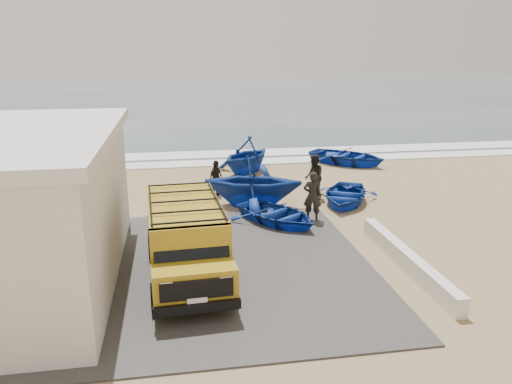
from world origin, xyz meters
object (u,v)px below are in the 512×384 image
parapet (407,260)px  fisherman_back (216,178)px  van (186,237)px  boat_far_left (247,155)px  fisherman_front (312,196)px  boat_far_right (347,156)px  boat_mid_left (253,181)px  fisherman_middle (314,177)px  boat_near_right (345,195)px  boat_near_left (277,214)px

parapet → fisherman_back: 10.00m
van → fisherman_back: van is taller
boat_far_left → fisherman_front: boat_far_left is taller
boat_far_left → boat_far_right: size_ratio=0.84×
boat_mid_left → boat_far_left: 5.71m
parapet → boat_mid_left: bearing=117.4°
boat_far_right → fisherman_middle: 7.16m
boat_near_right → fisherman_middle: (-1.10, 0.96, 0.60)m
fisherman_back → boat_mid_left: bearing=-104.1°
fisherman_middle → boat_near_left: bearing=-31.7°
boat_far_right → fisherman_front: fisherman_front is taller
boat_near_right → boat_far_left: bearing=145.6°
fisherman_front → fisherman_back: bearing=-30.3°
van → fisherman_back: size_ratio=3.37×
fisherman_front → fisherman_middle: fisherman_middle is taller
boat_near_right → boat_mid_left: size_ratio=0.90×
parapet → fisherman_back: fisherman_back is taller
parapet → boat_near_right: boat_near_right is taller
parapet → boat_mid_left: (-3.56, 6.88, 0.79)m
parapet → boat_far_left: 12.93m
parapet → boat_mid_left: size_ratio=1.49×
parapet → fisherman_middle: 7.58m
boat_near_right → fisherman_front: (-1.97, -1.90, 0.59)m
boat_mid_left → boat_far_right: bearing=-29.6°
van → boat_near_left: 5.35m
fisherman_back → parapet: bearing=-112.2°
fisherman_front → fisherman_middle: (0.87, 2.86, 0.00)m
boat_far_left → boat_near_left: bearing=-47.8°
boat_far_left → fisherman_middle: bearing=-23.8°
van → boat_mid_left: 7.01m
van → boat_near_left: (3.47, 3.98, -0.84)m
boat_far_left → fisherman_front: 8.03m
fisherman_front → parapet: bearing=129.7°
boat_near_left → boat_far_left: size_ratio=0.97×
boat_near_left → fisherman_middle: fisherman_middle is taller
boat_far_left → fisherman_front: size_ratio=1.90×
van → fisherman_front: size_ratio=2.77×
fisherman_back → fisherman_middle: bearing=-67.5°
boat_mid_left → boat_far_right: boat_mid_left is taller
boat_near_left → fisherman_back: 4.60m
boat_far_right → fisherman_back: 9.31m
fisherman_front → boat_mid_left: bearing=-29.0°
boat_far_left → boat_far_right: bearing=52.8°
fisherman_middle → fisherman_back: fisherman_middle is taller
boat_mid_left → boat_near_left: bearing=-153.1°
parapet → van: size_ratio=1.12×
boat_far_left → fisherman_front: (1.34, -7.92, -0.00)m
boat_near_left → boat_far_left: bearing=56.0°
boat_mid_left → fisherman_middle: 2.87m
parapet → boat_far_left: bearing=103.3°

